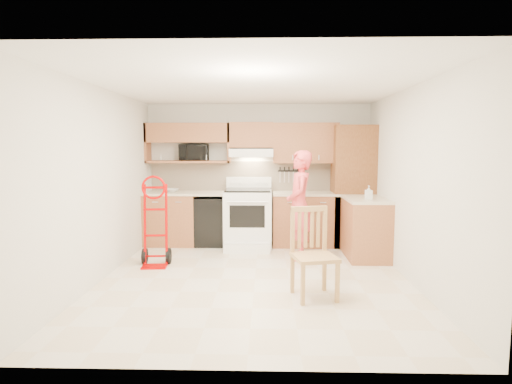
{
  "coord_description": "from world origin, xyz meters",
  "views": [
    {
      "loc": [
        0.16,
        -5.29,
        1.73
      ],
      "look_at": [
        0.0,
        0.5,
        1.1
      ],
      "focal_mm": 29.09,
      "sensor_mm": 36.0,
      "label": 1
    }
  ],
  "objects_px": {
    "microwave": "(194,152)",
    "range": "(248,213)",
    "person": "(299,205)",
    "hand_truck": "(155,226)",
    "dining_chair": "(314,254)"
  },
  "relations": [
    {
      "from": "microwave",
      "to": "range",
      "type": "xyz_separation_m",
      "value": [
        0.97,
        -0.33,
        -1.04
      ]
    },
    {
      "from": "microwave",
      "to": "range",
      "type": "relative_size",
      "value": 0.44
    },
    {
      "from": "person",
      "to": "hand_truck",
      "type": "relative_size",
      "value": 1.41
    },
    {
      "from": "person",
      "to": "dining_chair",
      "type": "height_order",
      "value": "person"
    },
    {
      "from": "range",
      "to": "hand_truck",
      "type": "bearing_deg",
      "value": -138.01
    },
    {
      "from": "range",
      "to": "dining_chair",
      "type": "height_order",
      "value": "range"
    },
    {
      "from": "microwave",
      "to": "person",
      "type": "height_order",
      "value": "microwave"
    },
    {
      "from": "range",
      "to": "microwave",
      "type": "bearing_deg",
      "value": 161.35
    },
    {
      "from": "range",
      "to": "dining_chair",
      "type": "xyz_separation_m",
      "value": [
        0.87,
        -2.41,
        -0.08
      ]
    },
    {
      "from": "hand_truck",
      "to": "dining_chair",
      "type": "height_order",
      "value": "hand_truck"
    },
    {
      "from": "range",
      "to": "person",
      "type": "distance_m",
      "value": 1.12
    },
    {
      "from": "microwave",
      "to": "person",
      "type": "distance_m",
      "value": 2.23
    },
    {
      "from": "microwave",
      "to": "dining_chair",
      "type": "bearing_deg",
      "value": -63.98
    },
    {
      "from": "range",
      "to": "person",
      "type": "relative_size",
      "value": 0.71
    },
    {
      "from": "hand_truck",
      "to": "dining_chair",
      "type": "relative_size",
      "value": 1.15
    }
  ]
}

